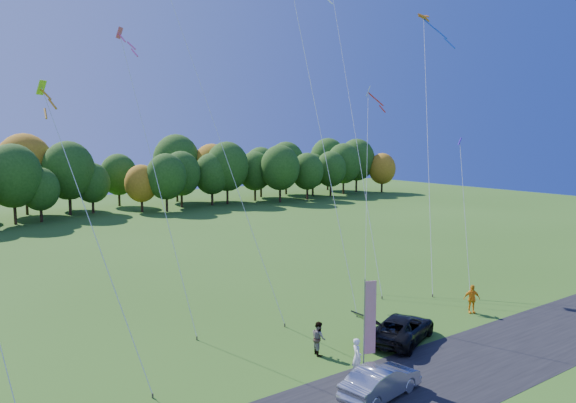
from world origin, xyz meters
TOP-DOWN VIEW (x-y plane):
  - ground at (0.00, 0.00)m, footprint 160.00×160.00m
  - asphalt_strip at (0.00, -4.00)m, footprint 90.00×6.00m
  - tree_line at (0.00, 55.00)m, footprint 116.00×12.00m
  - black_suv at (2.99, 0.02)m, footprint 5.45×3.97m
  - silver_sedan at (-2.44, -3.77)m, footprint 4.19×1.99m
  - person_tailgate_a at (-1.84, -1.71)m, footprint 0.63×0.75m
  - person_tailgate_b at (-1.63, 1.23)m, footprint 0.85×0.96m
  - person_east at (9.91, 0.73)m, footprint 1.09×0.90m
  - feather_flag at (-1.38, -1.95)m, footprint 0.56×0.25m
  - kite_delta_blue at (-3.22, 9.98)m, footprint 6.58×10.21m
  - kite_parafoil_orange at (10.45, 12.23)m, footprint 7.43×13.15m
  - kite_delta_red at (4.14, 8.64)m, footprint 2.26×8.96m
  - kite_parafoil_rainbow at (14.67, 8.40)m, footprint 9.42×8.74m
  - kite_diamond_yellow at (-11.12, 5.17)m, footprint 2.71×7.50m
  - kite_diamond_white at (10.13, 10.11)m, footprint 5.63×5.76m
  - kite_diamond_pink at (-6.17, 9.89)m, footprint 1.74×7.26m
  - kite_diamond_blue_low at (13.90, 4.34)m, footprint 3.36×3.91m

SIDE VIEW (x-z plane):
  - ground at x=0.00m, z-range 0.00..0.00m
  - tree_line at x=0.00m, z-range -5.00..5.00m
  - asphalt_strip at x=0.00m, z-range 0.00..0.01m
  - silver_sedan at x=-2.44m, z-range 0.00..1.32m
  - black_suv at x=2.99m, z-range 0.00..1.38m
  - person_tailgate_b at x=-1.63m, z-range 0.00..1.65m
  - person_tailgate_a at x=-1.84m, z-range 0.00..1.74m
  - person_east at x=9.91m, z-range 0.00..1.74m
  - feather_flag at x=-1.38m, z-range 0.50..4.95m
  - kite_diamond_blue_low at x=13.90m, z-range -0.19..10.61m
  - kite_diamond_yellow at x=-11.12m, z-range -0.21..13.36m
  - kite_diamond_white at x=10.13m, z-range -0.28..14.59m
  - kite_diamond_pink at x=-6.17m, z-range -0.14..17.05m
  - kite_parafoil_rainbow at x=14.67m, z-range -0.16..20.69m
  - kite_parafoil_orange at x=10.45m, z-range -0.20..25.54m
  - kite_delta_red at x=4.14m, z-range 0.79..24.59m
  - kite_delta_blue at x=-3.22m, z-range -0.49..27.37m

